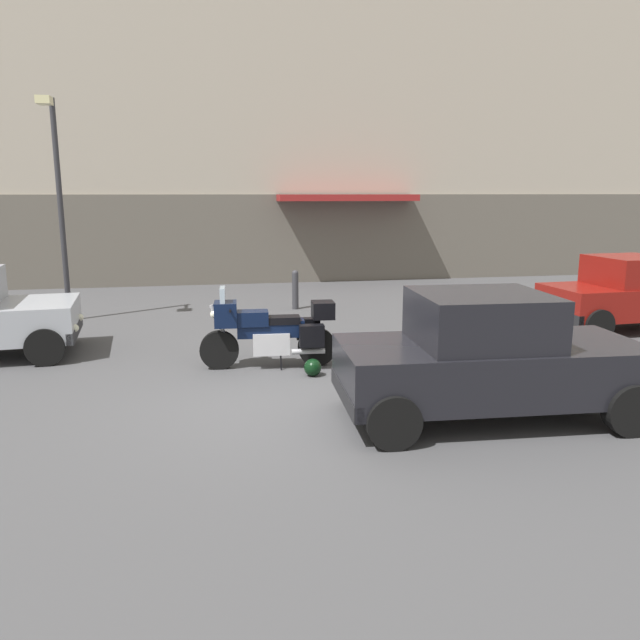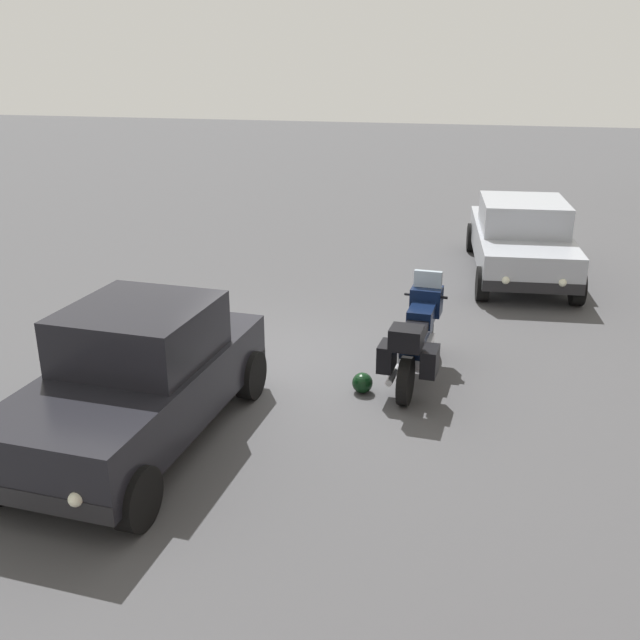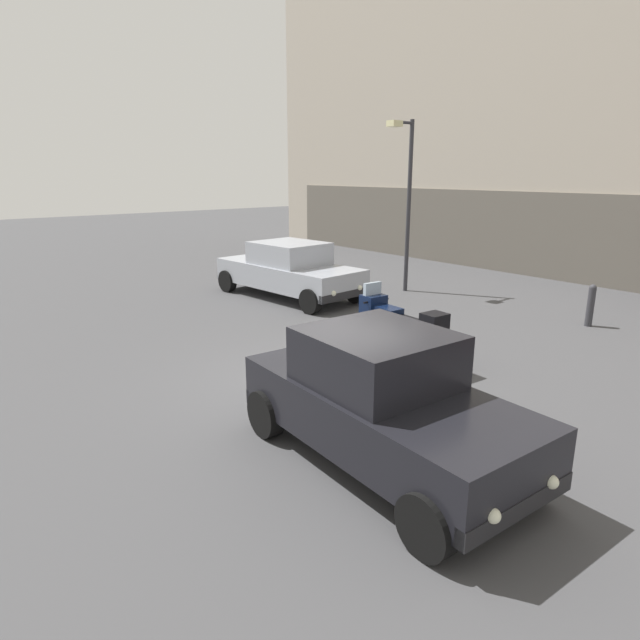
{
  "view_description": "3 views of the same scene",
  "coord_description": "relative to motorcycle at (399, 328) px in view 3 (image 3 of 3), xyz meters",
  "views": [
    {
      "loc": [
        -1.03,
        -8.13,
        2.86
      ],
      "look_at": [
        0.57,
        0.36,
        1.08
      ],
      "focal_mm": 34.79,
      "sensor_mm": 36.0,
      "label": 1
    },
    {
      "loc": [
        9.16,
        2.67,
        4.26
      ],
      "look_at": [
        0.52,
        0.59,
        0.96
      ],
      "focal_mm": 40.06,
      "sensor_mm": 36.0,
      "label": 2
    },
    {
      "loc": [
        6.58,
        -5.34,
        3.43
      ],
      "look_at": [
        -0.35,
        0.25,
        0.97
      ],
      "focal_mm": 30.13,
      "sensor_mm": 36.0,
      "label": 3
    }
  ],
  "objects": [
    {
      "name": "ground_plane",
      "position": [
        -0.03,
        -1.83,
        -0.62
      ],
      "size": [
        80.0,
        80.0,
        0.0
      ],
      "primitive_type": "plane",
      "color": "#424244"
    },
    {
      "name": "car_sedan_far",
      "position": [
        -5.58,
        1.49,
        0.16
      ],
      "size": [
        4.69,
        2.28,
        1.56
      ],
      "rotation": [
        0.0,
        0.0,
        0.09
      ],
      "color": "#9EA3AD",
      "rests_on": "ground"
    },
    {
      "name": "streetlamp_curbside",
      "position": [
        -4.1,
        4.56,
        2.32
      ],
      "size": [
        0.28,
        0.94,
        4.84
      ],
      "color": "#2D2D33",
      "rests_on": "ground"
    },
    {
      "name": "car_hatchback_near",
      "position": [
        2.43,
        -2.9,
        0.19
      ],
      "size": [
        3.94,
        1.96,
        1.64
      ],
      "rotation": [
        0.0,
        0.0,
        -0.05
      ],
      "color": "black",
      "rests_on": "ground"
    },
    {
      "name": "bollard_curbside",
      "position": [
        1.17,
        5.13,
        -0.1
      ],
      "size": [
        0.16,
        0.16,
        0.98
      ],
      "color": "#333338",
      "rests_on": "ground"
    },
    {
      "name": "motorcycle",
      "position": [
        0.0,
        0.0,
        0.0
      ],
      "size": [
        2.26,
        0.78,
        1.36
      ],
      "rotation": [
        0.0,
        0.0,
        3.08
      ],
      "color": "black",
      "rests_on": "ground"
    },
    {
      "name": "helmet",
      "position": [
        0.58,
        -0.64,
        -0.48
      ],
      "size": [
        0.28,
        0.28,
        0.28
      ],
      "primitive_type": "sphere",
      "color": "black",
      "rests_on": "ground"
    }
  ]
}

